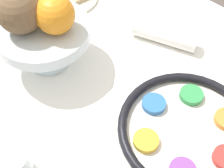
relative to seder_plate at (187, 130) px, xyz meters
name	(u,v)px	position (x,y,z in m)	size (l,w,h in m)	color
dining_table	(109,142)	(0.24, 0.00, -0.39)	(1.19, 0.85, 0.75)	white
seder_plate	(187,130)	(0.00, 0.00, 0.00)	(0.30, 0.30, 0.03)	silver
fruit_stand	(43,34)	(0.38, 0.07, 0.08)	(0.22, 0.22, 0.12)	silver
orange_fruit	(55,14)	(0.35, 0.05, 0.15)	(0.09, 0.09, 0.09)	orange
coconut	(20,11)	(0.40, 0.10, 0.15)	(0.10, 0.10, 0.10)	brown
napkin_roll	(165,35)	(0.21, -0.19, 0.01)	(0.18, 0.10, 0.05)	white
cup_mid	(15,166)	(0.19, 0.31, 0.02)	(0.06, 0.06, 0.08)	silver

